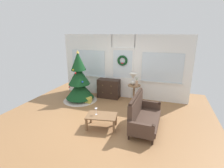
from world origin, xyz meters
The scene contains 11 objects.
ground_plane centered at (0.00, 0.00, 0.00)m, with size 6.76×6.76×0.00m, color #996B42.
back_wall_with_door centered at (0.00, 2.08, 1.28)m, with size 5.20×0.19×2.55m.
christmas_tree centered at (-1.50, 1.14, 0.73)m, with size 1.34×1.34×1.99m.
dresser_cabinet centered at (-0.51, 1.79, 0.39)m, with size 0.90×0.45×0.78m.
settee_sofa centered at (1.16, -0.08, 0.38)m, with size 0.77×1.59×0.96m.
side_table centered at (0.60, 1.53, 0.51)m, with size 0.50×0.48×0.73m.
table_lamp centered at (0.54, 1.57, 1.01)m, with size 0.28×0.28×0.44m.
flower_vase centered at (0.70, 1.47, 0.84)m, with size 0.11×0.10×0.35m.
coffee_table centered at (0.09, -0.50, 0.33)m, with size 0.92×0.66×0.39m.
wine_glass centered at (-0.07, -0.50, 0.53)m, with size 0.08×0.08×0.20m.
gift_box centered at (-1.07, 0.99, 0.12)m, with size 0.23×0.21×0.23m, color #D8C64C.
Camera 1 is at (1.73, -4.43, 2.61)m, focal length 26.98 mm.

